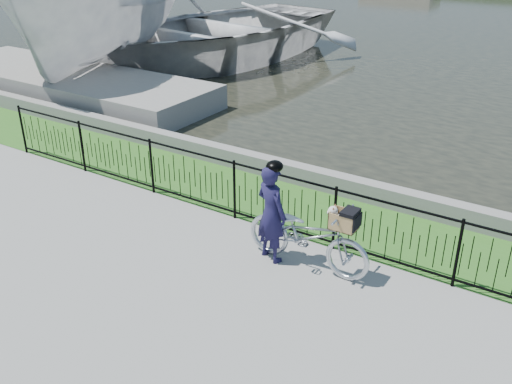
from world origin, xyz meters
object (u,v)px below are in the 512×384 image
Objects in this scene: bicycle_rig at (308,235)px; cyclist at (271,212)px; boat_far at (219,30)px; dock at (69,83)px; boat_near at (102,10)px.

bicycle_rig is 0.68m from cyclist.
dock is at bearing -100.61° from boat_far.
dock is 11.81m from bicycle_rig.
bicycle_rig is at bearing -22.87° from dock.
dock is 4.74× the size of bicycle_rig.
boat_far is at bearing 129.36° from cyclist.
boat_near is 4.54m from boat_far.
boat_near is (-0.73, 2.39, 1.87)m from dock.
bicycle_rig is 14.64m from boat_far.
cyclist is (10.27, -4.71, 0.50)m from dock.
dock is at bearing 157.13° from bicycle_rig.
boat_far is at bearing 79.39° from dock.
dock is at bearing -73.10° from boat_near.
boat_far is at bearing 64.25° from boat_near.
cyclist reaches higher than bicycle_rig.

